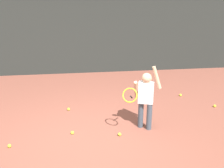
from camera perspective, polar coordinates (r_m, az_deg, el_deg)
name	(u,v)px	position (r m, az deg, el deg)	size (l,w,h in m)	color
ground_plane	(84,141)	(5.34, -5.83, -11.80)	(20.00, 20.00, 0.00)	brown
back_fence_windscreen	(79,20)	(8.84, -7.01, 13.19)	(12.99, 0.08, 3.48)	#282D2B
fence_post_2	(79,18)	(8.89, -7.03, 13.72)	(0.09, 0.09, 3.63)	slate
fence_post_3	(175,16)	(9.45, 13.17, 13.74)	(0.09, 0.09, 3.63)	slate
tennis_player	(145,96)	(5.44, 7.01, -2.56)	(0.84, 0.57, 1.35)	#3F4C59
tennis_ball_0	(215,106)	(7.07, 20.84, -4.34)	(0.07, 0.07, 0.07)	#CCE033
tennis_ball_2	(69,109)	(6.53, -9.13, -5.25)	(0.07, 0.07, 0.07)	#CCE033
tennis_ball_3	(120,134)	(5.45, 1.61, -10.55)	(0.07, 0.07, 0.07)	#CCE033
tennis_ball_4	(180,95)	(7.46, 14.24, -2.27)	(0.07, 0.07, 0.07)	#CCE033
tennis_ball_6	(9,146)	(5.44, -20.82, -12.09)	(0.07, 0.07, 0.07)	#CCE033
tennis_ball_7	(72,133)	(5.56, -8.36, -10.11)	(0.07, 0.07, 0.07)	#CCE033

